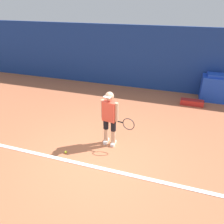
# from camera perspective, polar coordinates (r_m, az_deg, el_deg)

# --- Properties ---
(ground_plane) EXTENTS (24.00, 24.00, 0.00)m
(ground_plane) POSITION_cam_1_polar(r_m,az_deg,el_deg) (5.52, -3.52, -11.98)
(ground_plane) COLOR #B76642
(back_wall) EXTENTS (24.00, 0.10, 2.60)m
(back_wall) POSITION_cam_1_polar(r_m,az_deg,el_deg) (9.45, 7.85, 13.74)
(back_wall) COLOR navy
(back_wall) RESTS_ON ground_plane
(court_baseline) EXTENTS (21.60, 0.10, 0.01)m
(court_baseline) POSITION_cam_1_polar(r_m,az_deg,el_deg) (5.29, -4.83, -14.03)
(court_baseline) COLOR white
(court_baseline) RESTS_ON ground_plane
(tennis_player) EXTENTS (0.92, 0.31, 1.51)m
(tennis_player) POSITION_cam_1_polar(r_m,az_deg,el_deg) (5.56, -0.52, -1.26)
(tennis_player) COLOR tan
(tennis_player) RESTS_ON ground_plane
(tennis_ball) EXTENTS (0.07, 0.07, 0.07)m
(tennis_ball) POSITION_cam_1_polar(r_m,az_deg,el_deg) (5.77, -11.98, -10.18)
(tennis_ball) COLOR #D1E533
(tennis_ball) RESTS_ON ground_plane
(covered_chair) EXTENTS (0.92, 0.68, 1.04)m
(covered_chair) POSITION_cam_1_polar(r_m,az_deg,el_deg) (9.20, 25.04, 5.76)
(covered_chair) COLOR blue
(covered_chair) RESTS_ON ground_plane
(equipment_bag) EXTENTS (0.81, 0.27, 0.20)m
(equipment_bag) POSITION_cam_1_polar(r_m,az_deg,el_deg) (8.59, 20.14, 2.36)
(equipment_bag) COLOR #B2231E
(equipment_bag) RESTS_ON ground_plane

